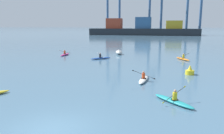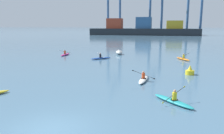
# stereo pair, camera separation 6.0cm
# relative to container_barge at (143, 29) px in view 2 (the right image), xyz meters

# --- Properties ---
(ground_plane) EXTENTS (800.00, 800.00, 0.00)m
(ground_plane) POSITION_rel_container_barge_xyz_m (4.29, -103.95, -2.84)
(ground_plane) COLOR #476B84
(container_barge) EXTENTS (53.42, 9.08, 8.76)m
(container_barge) POSITION_rel_container_barge_xyz_m (0.00, 0.00, 0.00)
(container_barge) COLOR #1E2328
(container_barge) RESTS_ON ground
(gantry_crane_west_mid) EXTENTS (7.45, 16.41, 34.10)m
(gantry_crane_west_mid) POSITION_rel_container_barge_xyz_m (5.68, 11.98, 13.54)
(gantry_crane_west_mid) COLOR #335684
(gantry_crane_west_mid) RESTS_ON ground
(capsized_dinghy) EXTENTS (1.72, 2.79, 0.76)m
(capsized_dinghy) POSITION_rel_container_barge_xyz_m (2.22, -74.84, -2.49)
(capsized_dinghy) COLOR beige
(capsized_dinghy) RESTS_ON ground
(channel_buoy) EXTENTS (0.90, 0.90, 1.00)m
(channel_buoy) POSITION_rel_container_barge_xyz_m (12.49, -89.21, -2.48)
(channel_buoy) COLOR yellow
(channel_buoy) RESTS_ON ground
(kayak_blue) EXTENTS (2.90, 2.76, 0.95)m
(kayak_blue) POSITION_rel_container_barge_xyz_m (0.54, -80.84, -2.67)
(kayak_blue) COLOR #2856B2
(kayak_blue) RESTS_ON ground
(kayak_magenta) EXTENTS (2.26, 3.41, 0.95)m
(kayak_magenta) POSITION_rel_container_barge_xyz_m (-6.51, -78.15, -2.67)
(kayak_magenta) COLOR #C13384
(kayak_magenta) RESTS_ON ground
(kayak_orange) EXTENTS (2.07, 3.31, 1.07)m
(kayak_orange) POSITION_rel_container_barge_xyz_m (12.69, -78.93, -2.67)
(kayak_orange) COLOR orange
(kayak_orange) RESTS_ON ground
(kayak_white) EXTENTS (2.20, 3.44, 1.01)m
(kayak_white) POSITION_rel_container_barge_xyz_m (7.98, -92.96, -2.67)
(kayak_white) COLOR silver
(kayak_white) RESTS_ON ground
(kayak_teal) EXTENTS (2.80, 2.85, 1.08)m
(kayak_teal) POSITION_rel_container_barge_xyz_m (10.41, -98.54, -2.67)
(kayak_teal) COLOR teal
(kayak_teal) RESTS_ON ground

